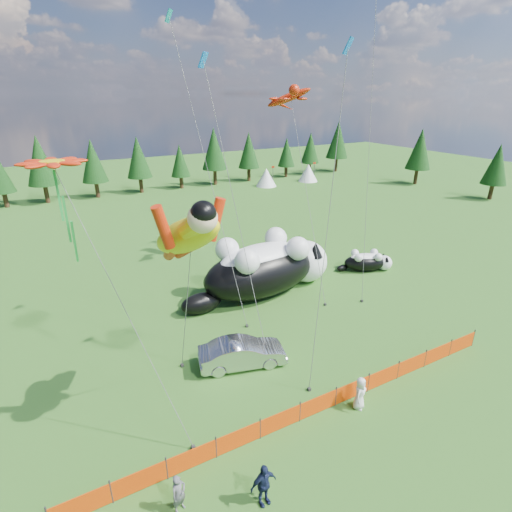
% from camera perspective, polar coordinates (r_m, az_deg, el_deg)
% --- Properties ---
extents(ground, '(160.00, 160.00, 0.00)m').
position_cam_1_polar(ground, '(21.59, 3.82, -16.66)').
color(ground, '#11390A').
rests_on(ground, ground).
extents(safety_fence, '(22.06, 0.06, 1.10)m').
position_cam_1_polar(safety_fence, '(19.43, 8.87, -20.23)').
color(safety_fence, '#262626').
rests_on(safety_fence, ground).
extents(tree_line, '(90.00, 4.00, 8.00)m').
position_cam_1_polar(tree_line, '(60.55, -19.84, 11.85)').
color(tree_line, black).
rests_on(tree_line, ground).
extents(festival_tents, '(50.00, 3.20, 2.80)m').
position_cam_1_polar(festival_tents, '(59.00, -7.97, 10.10)').
color(festival_tents, white).
rests_on(festival_tents, ground).
extents(cat_large, '(12.00, 4.98, 4.33)m').
position_cam_1_polar(cat_large, '(28.57, 1.62, -1.50)').
color(cat_large, black).
rests_on(cat_large, ground).
extents(cat_small, '(4.39, 2.91, 1.68)m').
position_cam_1_polar(cat_small, '(33.92, 15.67, -0.73)').
color(cat_small, black).
rests_on(cat_small, ground).
extents(car, '(4.87, 2.72, 1.52)m').
position_cam_1_polar(car, '(21.79, -1.96, -13.70)').
color(car, silver).
rests_on(car, ground).
extents(spectator_a, '(0.66, 0.56, 1.54)m').
position_cam_1_polar(spectator_a, '(16.18, -10.97, -30.38)').
color(spectator_a, '#555459').
rests_on(spectator_a, ground).
extents(spectator_c, '(1.05, 0.57, 1.76)m').
position_cam_1_polar(spectator_c, '(16.03, 1.08, -29.87)').
color(spectator_c, '#151D3B').
rests_on(spectator_c, ground).
extents(spectator_e, '(0.95, 0.86, 1.63)m').
position_cam_1_polar(spectator_e, '(19.87, 14.63, -18.44)').
color(spectator_e, silver).
rests_on(spectator_e, ground).
extents(superhero_kite, '(5.24, 6.03, 10.65)m').
position_cam_1_polar(superhero_kite, '(15.61, -9.90, 2.90)').
color(superhero_kite, yellow).
rests_on(superhero_kite, ground).
extents(gecko_kite, '(5.31, 11.98, 16.07)m').
position_cam_1_polar(gecko_kite, '(33.27, 4.67, 21.62)').
color(gecko_kite, '#BB2309').
rests_on(gecko_kite, ground).
extents(flower_kite, '(4.39, 5.98, 12.35)m').
position_cam_1_polar(flower_kite, '(16.73, -26.95, 11.26)').
color(flower_kite, '#BB2309').
rests_on(flower_kite, ground).
extents(diamond_kite_a, '(1.28, 6.21, 16.29)m').
position_cam_1_polar(diamond_kite_a, '(22.53, -7.15, 24.49)').
color(diamond_kite_a, blue).
rests_on(diamond_kite_a, ground).
extents(diamond_kite_b, '(3.51, 5.43, 20.89)m').
position_cam_1_polar(diamond_kite_b, '(31.50, 16.76, 31.01)').
color(diamond_kite_b, '#0C9493').
rests_on(diamond_kite_b, ground).
extents(diamond_kite_c, '(3.01, 2.43, 16.09)m').
position_cam_1_polar(diamond_kite_c, '(18.83, 12.68, 24.61)').
color(diamond_kite_c, blue).
rests_on(diamond_kite_c, ground).
extents(diamond_kite_d, '(1.73, 7.88, 19.17)m').
position_cam_1_polar(diamond_kite_d, '(27.59, -11.77, 28.77)').
color(diamond_kite_d, '#0C9493').
rests_on(diamond_kite_d, ground).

